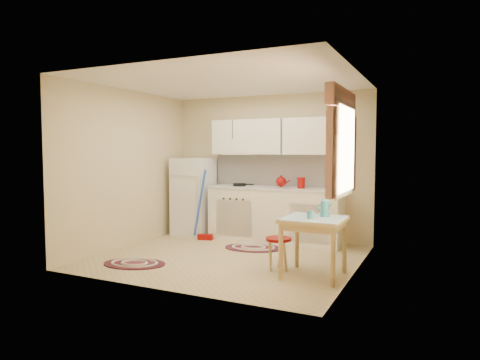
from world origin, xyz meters
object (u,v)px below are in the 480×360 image
fridge (194,196)px  stool (279,254)px  table (314,247)px  base_cabinets (275,216)px

fridge → stool: bearing=-34.8°
table → stool: 0.52m
table → stool: bearing=169.5°
table → fridge: bearing=148.9°
base_cabinets → table: base_cabinets is taller
stool → table: bearing=-10.5°
fridge → table: bearing=-31.1°
fridge → base_cabinets: fridge is taller
base_cabinets → stool: size_ratio=5.36×
table → stool: (-0.49, 0.09, -0.15)m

